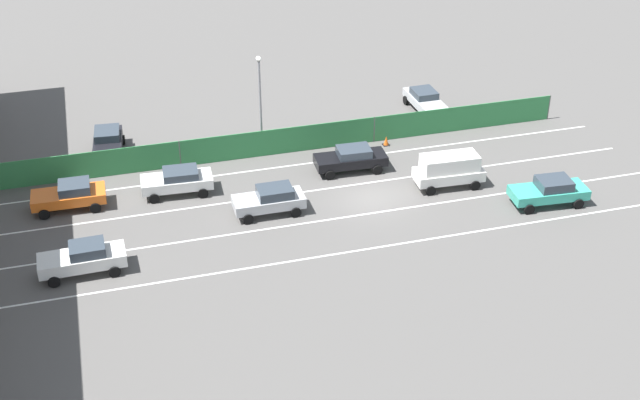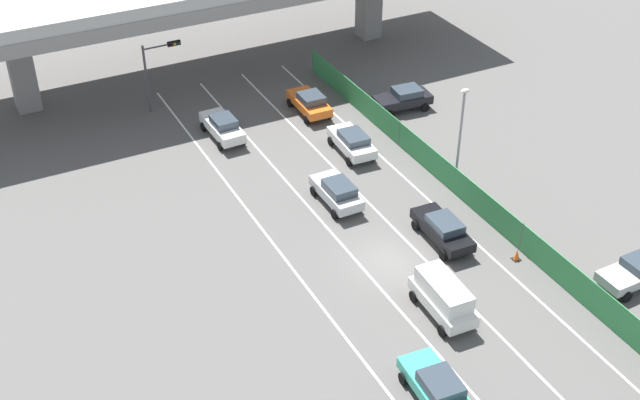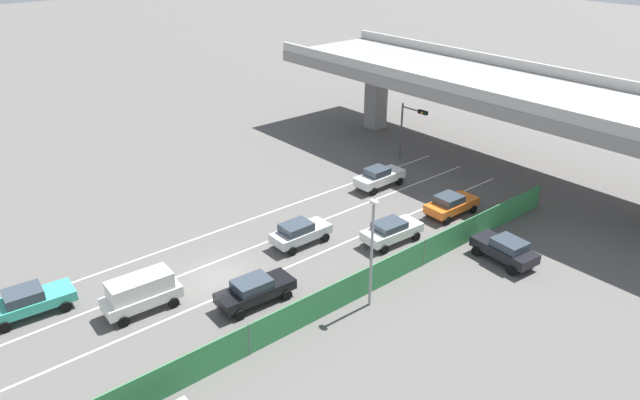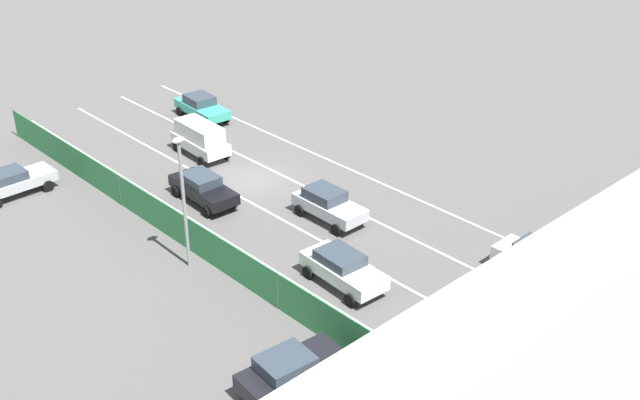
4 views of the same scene
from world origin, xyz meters
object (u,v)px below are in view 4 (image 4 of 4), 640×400
at_px(car_sedan_silver, 328,204).
at_px(parked_wagon_silver, 12,181).
at_px(traffic_cone, 127,192).
at_px(car_van_white, 200,137).
at_px(car_sedan_black, 203,187).
at_px(car_hatchback_white, 541,262).
at_px(street_lamp, 183,190).
at_px(car_taxi_orange, 454,330).
at_px(car_taxi_teal, 201,107).
at_px(parked_sedan_dark, 291,370).
at_px(car_sedan_white, 343,268).

relative_size(car_sedan_silver, parked_wagon_silver, 0.93).
distance_m(car_sedan_silver, traffic_cone, 11.60).
distance_m(car_van_white, traffic_cone, 6.69).
bearing_deg(car_sedan_black, car_hatchback_white, 112.10).
bearing_deg(street_lamp, car_van_white, -127.89).
bearing_deg(car_taxi_orange, street_lamp, -71.35).
relative_size(car_van_white, street_lamp, 0.65).
relative_size(car_van_white, car_sedan_black, 0.93).
height_order(car_taxi_teal, parked_wagon_silver, car_taxi_teal).
bearing_deg(car_hatchback_white, parked_sedan_dark, -8.99).
bearing_deg(parked_sedan_dark, car_sedan_silver, -139.56).
distance_m(car_hatchback_white, car_sedan_white, 9.24).
bearing_deg(car_taxi_teal, traffic_cone, 34.47).
distance_m(parked_sedan_dark, street_lamp, 10.74).
distance_m(car_sedan_white, car_taxi_orange, 6.43).
bearing_deg(car_hatchback_white, car_taxi_orange, 3.95).
distance_m(car_sedan_white, car_sedan_black, 11.17).
bearing_deg(car_sedan_white, parked_sedan_dark, 30.40).
xyz_separation_m(car_sedan_silver, parked_wagon_silver, (11.02, -14.23, -0.07)).
distance_m(car_taxi_teal, parked_wagon_silver, 14.72).
bearing_deg(traffic_cone, car_sedan_black, 129.48).
height_order(car_taxi_orange, traffic_cone, car_taxi_orange).
bearing_deg(car_van_white, car_sedan_white, 77.35).
bearing_deg(street_lamp, car_hatchback_white, 132.97).
distance_m(parked_wagon_silver, street_lamp, 13.70).
height_order(car_hatchback_white, car_sedan_white, car_hatchback_white).
height_order(car_taxi_teal, traffic_cone, car_taxi_teal).
height_order(car_taxi_teal, car_hatchback_white, car_hatchback_white).
distance_m(car_hatchback_white, car_taxi_orange, 7.07).
bearing_deg(car_taxi_orange, car_sedan_white, -89.86).
height_order(car_sedan_silver, car_taxi_orange, car_sedan_silver).
xyz_separation_m(car_taxi_orange, parked_sedan_dark, (6.49, -2.63, 0.02)).
height_order(car_hatchback_white, parked_wagon_silver, car_hatchback_white).
bearing_deg(car_sedan_white, car_van_white, -102.65).
bearing_deg(car_van_white, car_sedan_black, 55.88).
xyz_separation_m(car_sedan_black, traffic_cone, (2.80, -3.40, -0.58)).
relative_size(parked_wagon_silver, traffic_cone, 6.71).
bearing_deg(car_van_white, car_sedan_silver, 90.62).
xyz_separation_m(car_hatchback_white, parked_wagon_silver, (14.28, -25.14, -0.08)).
relative_size(car_van_white, parked_sedan_dark, 1.00).
distance_m(car_taxi_orange, street_lamp, 13.73).
relative_size(car_taxi_orange, street_lamp, 0.65).
bearing_deg(car_sedan_black, car_taxi_orange, 89.64).
height_order(car_taxi_orange, parked_sedan_dark, parked_sedan_dark).
relative_size(car_van_white, car_taxi_orange, 1.00).
bearing_deg(parked_wagon_silver, car_hatchback_white, 119.61).
xyz_separation_m(car_van_white, traffic_cone, (6.36, 1.85, -0.89)).
distance_m(parked_wagon_silver, parked_sedan_dark, 23.01).
bearing_deg(parked_sedan_dark, car_hatchback_white, 171.01).
bearing_deg(car_sedan_silver, car_hatchback_white, 106.65).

